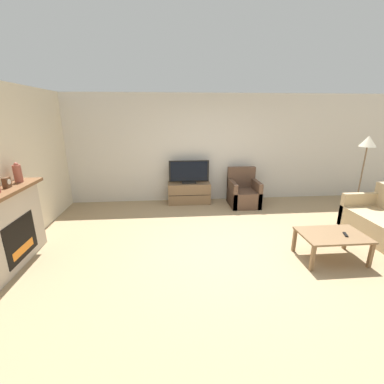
{
  "coord_description": "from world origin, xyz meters",
  "views": [
    {
      "loc": [
        -1.0,
        -3.91,
        2.22
      ],
      "look_at": [
        -0.62,
        0.53,
        0.85
      ],
      "focal_mm": 24.0,
      "sensor_mm": 36.0,
      "label": 1
    }
  ],
  "objects_px": {
    "mantel_vase_right": "(18,173)",
    "coffee_table": "(332,237)",
    "fireplace": "(8,228)",
    "floor_lamp": "(367,148)",
    "tv": "(189,173)",
    "remote": "(345,234)",
    "mantel_clock": "(7,183)",
    "tv_stand": "(189,193)",
    "armchair": "(243,193)"
  },
  "relations": [
    {
      "from": "mantel_vase_right",
      "to": "coffee_table",
      "type": "xyz_separation_m",
      "value": [
        4.86,
        -0.72,
        -0.95
      ]
    },
    {
      "from": "remote",
      "to": "armchair",
      "type": "bearing_deg",
      "value": 126.71
    },
    {
      "from": "mantel_clock",
      "to": "floor_lamp",
      "type": "bearing_deg",
      "value": 10.04
    },
    {
      "from": "mantel_clock",
      "to": "remote",
      "type": "distance_m",
      "value": 5.12
    },
    {
      "from": "fireplace",
      "to": "remote",
      "type": "height_order",
      "value": "fireplace"
    },
    {
      "from": "floor_lamp",
      "to": "armchair",
      "type": "bearing_deg",
      "value": 154.37
    },
    {
      "from": "fireplace",
      "to": "armchair",
      "type": "bearing_deg",
      "value": 29.19
    },
    {
      "from": "floor_lamp",
      "to": "mantel_vase_right",
      "type": "bearing_deg",
      "value": -172.67
    },
    {
      "from": "tv_stand",
      "to": "tv",
      "type": "bearing_deg",
      "value": -90.0
    },
    {
      "from": "tv",
      "to": "armchair",
      "type": "relative_size",
      "value": 1.09
    },
    {
      "from": "tv_stand",
      "to": "mantel_vase_right",
      "type": "bearing_deg",
      "value": -142.95
    },
    {
      "from": "tv",
      "to": "floor_lamp",
      "type": "height_order",
      "value": "floor_lamp"
    },
    {
      "from": "coffee_table",
      "to": "armchair",
      "type": "bearing_deg",
      "value": 104.47
    },
    {
      "from": "mantel_vase_right",
      "to": "coffee_table",
      "type": "relative_size",
      "value": 0.32
    },
    {
      "from": "fireplace",
      "to": "tv_stand",
      "type": "distance_m",
      "value": 3.89
    },
    {
      "from": "tv",
      "to": "armchair",
      "type": "bearing_deg",
      "value": -10.94
    },
    {
      "from": "remote",
      "to": "tv_stand",
      "type": "bearing_deg",
      "value": 145.94
    },
    {
      "from": "tv",
      "to": "fireplace",
      "type": "bearing_deg",
      "value": -137.63
    },
    {
      "from": "tv",
      "to": "remote",
      "type": "xyz_separation_m",
      "value": [
        2.19,
        -2.92,
        -0.36
      ]
    },
    {
      "from": "mantel_clock",
      "to": "coffee_table",
      "type": "relative_size",
      "value": 0.15
    },
    {
      "from": "mantel_vase_right",
      "to": "floor_lamp",
      "type": "relative_size",
      "value": 0.18
    },
    {
      "from": "remote",
      "to": "tv",
      "type": "bearing_deg",
      "value": 145.97
    },
    {
      "from": "coffee_table",
      "to": "mantel_vase_right",
      "type": "bearing_deg",
      "value": 171.52
    },
    {
      "from": "mantel_clock",
      "to": "armchair",
      "type": "bearing_deg",
      "value": 27.65
    },
    {
      "from": "tv_stand",
      "to": "remote",
      "type": "height_order",
      "value": "tv_stand"
    },
    {
      "from": "mantel_clock",
      "to": "floor_lamp",
      "type": "xyz_separation_m",
      "value": [
        6.4,
        1.13,
        0.29
      ]
    },
    {
      "from": "floor_lamp",
      "to": "mantel_clock",
      "type": "bearing_deg",
      "value": -169.96
    },
    {
      "from": "tv",
      "to": "remote",
      "type": "bearing_deg",
      "value": -53.14
    },
    {
      "from": "fireplace",
      "to": "mantel_clock",
      "type": "relative_size",
      "value": 10.33
    },
    {
      "from": "tv",
      "to": "coffee_table",
      "type": "distance_m",
      "value": 3.53
    },
    {
      "from": "tv_stand",
      "to": "remote",
      "type": "relative_size",
      "value": 6.89
    },
    {
      "from": "mantel_clock",
      "to": "tv_stand",
      "type": "height_order",
      "value": "mantel_clock"
    },
    {
      "from": "armchair",
      "to": "floor_lamp",
      "type": "height_order",
      "value": "floor_lamp"
    },
    {
      "from": "mantel_vase_right",
      "to": "fireplace",
      "type": "bearing_deg",
      "value": -92.08
    },
    {
      "from": "mantel_vase_right",
      "to": "armchair",
      "type": "bearing_deg",
      "value": 24.22
    },
    {
      "from": "fireplace",
      "to": "mantel_clock",
      "type": "distance_m",
      "value": 0.67
    },
    {
      "from": "tv_stand",
      "to": "coffee_table",
      "type": "xyz_separation_m",
      "value": [
        2.02,
        -2.87,
        0.12
      ]
    },
    {
      "from": "tv",
      "to": "coffee_table",
      "type": "height_order",
      "value": "tv"
    },
    {
      "from": "floor_lamp",
      "to": "coffee_table",
      "type": "bearing_deg",
      "value": -134.84
    },
    {
      "from": "tv",
      "to": "remote",
      "type": "distance_m",
      "value": 3.67
    },
    {
      "from": "coffee_table",
      "to": "remote",
      "type": "distance_m",
      "value": 0.19
    },
    {
      "from": "fireplace",
      "to": "coffee_table",
      "type": "relative_size",
      "value": 1.58
    },
    {
      "from": "tv_stand",
      "to": "remote",
      "type": "distance_m",
      "value": 3.65
    },
    {
      "from": "mantel_clock",
      "to": "tv_stand",
      "type": "xyz_separation_m",
      "value": [
        2.84,
        2.46,
        -0.99
      ]
    },
    {
      "from": "tv",
      "to": "armchair",
      "type": "distance_m",
      "value": 1.46
    },
    {
      "from": "fireplace",
      "to": "tv_stand",
      "type": "height_order",
      "value": "fireplace"
    },
    {
      "from": "coffee_table",
      "to": "tv_stand",
      "type": "bearing_deg",
      "value": 125.11
    },
    {
      "from": "fireplace",
      "to": "armchair",
      "type": "xyz_separation_m",
      "value": [
        4.2,
        2.35,
        -0.3
      ]
    },
    {
      "from": "tv_stand",
      "to": "tv",
      "type": "distance_m",
      "value": 0.53
    },
    {
      "from": "mantel_vase_right",
      "to": "mantel_clock",
      "type": "relative_size",
      "value": 2.1
    }
  ]
}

